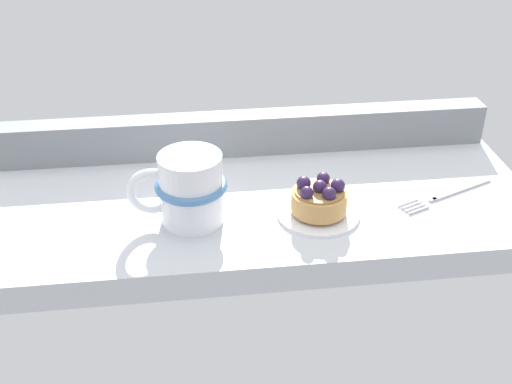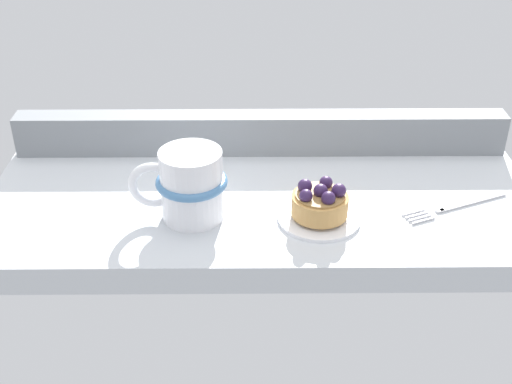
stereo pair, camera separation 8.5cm
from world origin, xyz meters
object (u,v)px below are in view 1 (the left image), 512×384
at_px(dessert_plate, 318,213).
at_px(dessert_fork, 447,194).
at_px(raspberry_tart, 319,198).
at_px(coffee_mug, 189,189).

distance_m(dessert_plate, dessert_fork, 0.19).
height_order(dessert_plate, raspberry_tart, raspberry_tart).
relative_size(dessert_plate, dessert_fork, 0.71).
bearing_deg(dessert_plate, raspberry_tart, -7.53).
bearing_deg(raspberry_tart, dessert_plate, 172.47).
bearing_deg(coffee_mug, dessert_plate, -3.27).
relative_size(dessert_plate, coffee_mug, 0.85).
bearing_deg(raspberry_tart, dessert_fork, 8.20).
xyz_separation_m(dessert_plate, raspberry_tart, (0.00, -0.00, 0.02)).
height_order(raspberry_tart, dessert_fork, raspberry_tart).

